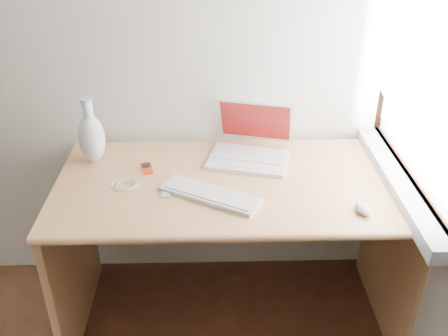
{
  "coord_description": "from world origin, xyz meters",
  "views": [
    {
      "loc": [
        0.94,
        -0.4,
        1.84
      ],
      "look_at": [
        0.99,
        1.35,
        0.83
      ],
      "focal_mm": 40.0,
      "sensor_mm": 36.0,
      "label": 1
    }
  ],
  "objects_px": {
    "desk": "(232,213)",
    "vase": "(91,137)",
    "external_keyboard": "(210,195)",
    "laptop": "(248,146)"
  },
  "relations": [
    {
      "from": "desk",
      "to": "vase",
      "type": "xyz_separation_m",
      "value": [
        -0.61,
        0.09,
        0.34
      ]
    },
    {
      "from": "vase",
      "to": "external_keyboard",
      "type": "bearing_deg",
      "value": -30.64
    },
    {
      "from": "desk",
      "to": "vase",
      "type": "distance_m",
      "value": 0.7
    },
    {
      "from": "external_keyboard",
      "to": "desk",
      "type": "bearing_deg",
      "value": 94.57
    },
    {
      "from": "laptop",
      "to": "vase",
      "type": "xyz_separation_m",
      "value": [
        -0.68,
        -0.02,
        0.07
      ]
    },
    {
      "from": "desk",
      "to": "vase",
      "type": "relative_size",
      "value": 4.99
    },
    {
      "from": "desk",
      "to": "vase",
      "type": "bearing_deg",
      "value": 171.33
    },
    {
      "from": "external_keyboard",
      "to": "vase",
      "type": "height_order",
      "value": "vase"
    },
    {
      "from": "desk",
      "to": "external_keyboard",
      "type": "distance_m",
      "value": 0.33
    },
    {
      "from": "desk",
      "to": "laptop",
      "type": "height_order",
      "value": "laptop"
    }
  ]
}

